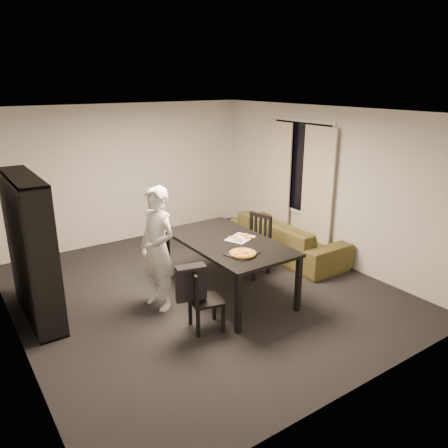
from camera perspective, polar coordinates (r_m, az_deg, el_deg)
room at (r=6.13m, az=-3.15°, el=2.23°), size 5.01×5.51×2.61m
window_pane at (r=8.04m, az=9.96°, el=7.30°), size 0.02×1.40×1.60m
window_frame at (r=8.04m, az=9.94°, el=7.30°), size 0.03×1.52×1.72m
curtain_left at (r=7.70m, az=12.04°, el=4.02°), size 0.03×0.70×2.25m
curtain_right at (r=8.43m, az=6.96°, el=5.51°), size 0.03×0.70×2.25m
bookshelf at (r=6.07m, az=-23.88°, el=-3.01°), size 0.35×1.50×1.90m
dining_table at (r=6.22m, az=0.52°, el=-2.82°), size 1.11×1.99×0.83m
chair_left at (r=5.45m, az=-3.14°, el=-9.35°), size 0.46×0.46×0.82m
chair_right at (r=7.02m, az=4.18°, el=-2.14°), size 0.54×0.54×0.97m
draped_jacket at (r=5.33m, az=-4.33°, el=-7.54°), size 0.39×0.24×0.45m
person at (r=5.90m, az=-8.65°, el=-3.23°), size 0.53×0.69×1.70m
baking_tray at (r=5.73m, az=2.39°, el=-3.86°), size 0.47×0.42×0.01m
pepperoni_pizza at (r=5.68m, az=2.46°, el=-3.82°), size 0.35×0.35×0.03m
kitchen_towel at (r=6.27m, az=2.13°, el=-1.88°), size 0.48×0.43×0.01m
pizza_slices at (r=6.28m, az=2.27°, el=-1.75°), size 0.44×0.40×0.01m
sofa at (r=7.85m, az=8.22°, el=-1.71°), size 0.89×2.29×0.67m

